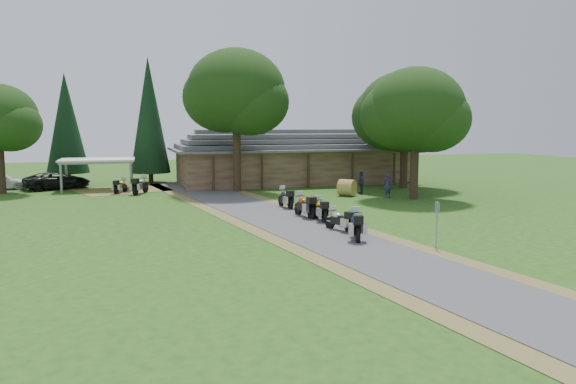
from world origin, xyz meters
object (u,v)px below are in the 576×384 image
object	(u,v)px
car_white_sedan	(1,179)
motorcycle_row_e	(286,197)
lodge	(292,156)
motorcycle_carport_a	(121,185)
motorcycle_carport_b	(140,185)
motorcycle_row_a	(356,224)
carport	(98,174)
car_dark_suv	(57,176)
motorcycle_row_d	(305,205)
motorcycle_row_b	(340,219)
motorcycle_row_c	(320,209)
hay_bale	(347,188)

from	to	relation	value
car_white_sedan	motorcycle_row_e	distance (m)	25.30
lodge	motorcycle_carport_a	world-z (taller)	lodge
motorcycle_carport_b	motorcycle_carport_a	bearing A→B (deg)	84.20
motorcycle_row_a	carport	bearing A→B (deg)	44.36
motorcycle_row_a	motorcycle_row_e	size ratio (longest dim) A/B	1.07
motorcycle_row_a	motorcycle_carport_a	xyz separation A→B (m)	(-10.25, 21.53, -0.12)
carport	motorcycle_carport_a	size ratio (longest dim) A/B	3.34
carport	car_dark_suv	size ratio (longest dim) A/B	1.04
motorcycle_row_d	motorcycle_row_e	world-z (taller)	motorcycle_row_d
car_dark_suv	motorcycle_row_b	distance (m)	28.22
motorcycle_row_c	motorcycle_row_b	bearing A→B (deg)	-178.52
motorcycle_carport_b	hay_bale	xyz separation A→B (m)	(14.67, -5.82, -0.10)
motorcycle_row_e	motorcycle_carport_b	size ratio (longest dim) A/B	0.94
motorcycle_carport_a	car_white_sedan	bearing A→B (deg)	89.41
motorcycle_row_c	motorcycle_carport_b	xyz separation A→B (m)	(-9.00, 15.25, 0.05)
motorcycle_row_b	motorcycle_carport_a	distance (m)	21.94
lodge	motorcycle_carport_b	distance (m)	14.45
motorcycle_row_a	lodge	bearing A→B (deg)	7.31
motorcycle_carport_b	motorcycle_row_c	bearing A→B (deg)	-119.87
motorcycle_row_e	hay_bale	world-z (taller)	motorcycle_row_e
motorcycle_carport_a	motorcycle_row_a	bearing A→B (deg)	-125.63
car_white_sedan	motorcycle_carport_b	size ratio (longest dim) A/B	2.49
carport	motorcycle_row_c	size ratio (longest dim) A/B	2.98
motorcycle_row_a	motorcycle_row_c	world-z (taller)	motorcycle_row_a
motorcycle_row_c	motorcycle_carport_b	size ratio (longest dim) A/B	0.93
motorcycle_row_d	motorcycle_carport_b	size ratio (longest dim) A/B	1.01
carport	motorcycle_carport_b	xyz separation A→B (m)	(3.15, -3.92, -0.54)
carport	motorcycle_row_d	size ratio (longest dim) A/B	2.76
car_dark_suv	motorcycle_row_c	bearing A→B (deg)	-165.61
motorcycle_carport_a	motorcycle_carport_b	distance (m)	1.78
motorcycle_row_c	car_dark_suv	bearing A→B (deg)	40.61
motorcycle_row_c	motorcycle_row_d	xyz separation A→B (m)	(-0.46, 1.37, 0.05)
motorcycle_carport_b	hay_bale	world-z (taller)	motorcycle_carport_b
motorcycle_row_d	carport	bearing A→B (deg)	24.98
hay_bale	motorcycle_row_d	bearing A→B (deg)	-127.27
motorcycle_row_d	motorcycle_carport_a	world-z (taller)	motorcycle_row_d
car_dark_suv	motorcycle_carport_a	world-z (taller)	car_dark_suv
car_white_sedan	hay_bale	xyz separation A→B (m)	(25.42, -12.11, -0.25)
lodge	motorcycle_row_a	distance (m)	25.47
motorcycle_row_d	motorcycle_carport_a	distance (m)	17.95
carport	hay_bale	xyz separation A→B (m)	(17.82, -9.75, -0.64)
motorcycle_carport_a	motorcycle_row_b	bearing A→B (deg)	-123.05
motorcycle_row_e	motorcycle_carport_a	size ratio (longest dim) A/B	1.13
motorcycle_row_b	motorcycle_row_d	world-z (taller)	motorcycle_row_d
motorcycle_row_d	hay_bale	bearing A→B (deg)	-45.59
carport	motorcycle_carport_b	distance (m)	5.06
lodge	motorcycle_row_d	distance (m)	19.10
lodge	carport	world-z (taller)	lodge
motorcycle_carport_b	car_white_sedan	bearing A→B (deg)	89.24
motorcycle_carport_a	carport	bearing A→B (deg)	59.36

